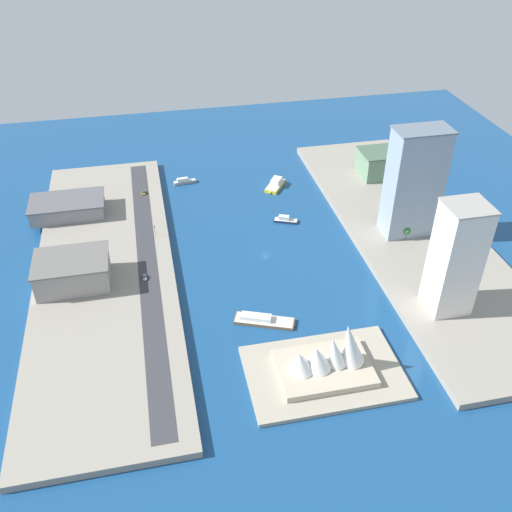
{
  "coord_description": "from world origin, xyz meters",
  "views": [
    {
      "loc": [
        57.76,
        246.33,
        180.33
      ],
      "look_at": [
        6.92,
        6.98,
        4.56
      ],
      "focal_mm": 39.92,
      "sensor_mm": 36.0,
      "label": 1
    }
  ],
  "objects_px": {
    "barge_flat_brown": "(262,320)",
    "taxi_yellow_cab": "(144,192)",
    "warehouse_low_gray": "(68,207)",
    "carpark_squat_concrete": "(73,271)",
    "patrol_launch_navy": "(285,220)",
    "tower_tall_glass": "(414,183)",
    "traffic_light_waterfront": "(155,229)",
    "hotel_broad_white": "(456,259)",
    "sedan_silver": "(144,277)",
    "terminal_long_green": "(383,163)",
    "ferry_yellow_fast": "(275,184)",
    "yacht_sleek_gray": "(185,181)",
    "opera_landmark": "(327,358)"
  },
  "relations": [
    {
      "from": "carpark_squat_concrete",
      "to": "patrol_launch_navy",
      "type": "bearing_deg",
      "value": -161.75
    },
    {
      "from": "ferry_yellow_fast",
      "to": "tower_tall_glass",
      "type": "distance_m",
      "value": 98.14
    },
    {
      "from": "yacht_sleek_gray",
      "to": "warehouse_low_gray",
      "type": "relative_size",
      "value": 0.37
    },
    {
      "from": "barge_flat_brown",
      "to": "ferry_yellow_fast",
      "type": "xyz_separation_m",
      "value": [
        -36.8,
        -125.74,
        0.59
      ]
    },
    {
      "from": "carpark_squat_concrete",
      "to": "terminal_long_green",
      "type": "distance_m",
      "value": 209.62
    },
    {
      "from": "barge_flat_brown",
      "to": "taxi_yellow_cab",
      "type": "bearing_deg",
      "value": -69.45
    },
    {
      "from": "ferry_yellow_fast",
      "to": "terminal_long_green",
      "type": "xyz_separation_m",
      "value": [
        -71.77,
        3.9,
        10.05
      ]
    },
    {
      "from": "tower_tall_glass",
      "to": "ferry_yellow_fast",
      "type": "bearing_deg",
      "value": -50.69
    },
    {
      "from": "tower_tall_glass",
      "to": "warehouse_low_gray",
      "type": "height_order",
      "value": "tower_tall_glass"
    },
    {
      "from": "terminal_long_green",
      "to": "traffic_light_waterfront",
      "type": "height_order",
      "value": "terminal_long_green"
    },
    {
      "from": "terminal_long_green",
      "to": "taxi_yellow_cab",
      "type": "bearing_deg",
      "value": -2.28
    },
    {
      "from": "ferry_yellow_fast",
      "to": "opera_landmark",
      "type": "relative_size",
      "value": 0.51
    },
    {
      "from": "tower_tall_glass",
      "to": "traffic_light_waterfront",
      "type": "distance_m",
      "value": 144.01
    },
    {
      "from": "patrol_launch_navy",
      "to": "tower_tall_glass",
      "type": "height_order",
      "value": "tower_tall_glass"
    },
    {
      "from": "patrol_launch_navy",
      "to": "hotel_broad_white",
      "type": "height_order",
      "value": "hotel_broad_white"
    },
    {
      "from": "ferry_yellow_fast",
      "to": "tower_tall_glass",
      "type": "bearing_deg",
      "value": 129.31
    },
    {
      "from": "carpark_squat_concrete",
      "to": "sedan_silver",
      "type": "height_order",
      "value": "carpark_squat_concrete"
    },
    {
      "from": "patrol_launch_navy",
      "to": "carpark_squat_concrete",
      "type": "xyz_separation_m",
      "value": [
        118.51,
        39.09,
        9.49
      ]
    },
    {
      "from": "terminal_long_green",
      "to": "hotel_broad_white",
      "type": "height_order",
      "value": "hotel_broad_white"
    },
    {
      "from": "barge_flat_brown",
      "to": "ferry_yellow_fast",
      "type": "bearing_deg",
      "value": -106.32
    },
    {
      "from": "taxi_yellow_cab",
      "to": "barge_flat_brown",
      "type": "bearing_deg",
      "value": 110.55
    },
    {
      "from": "yacht_sleek_gray",
      "to": "sedan_silver",
      "type": "height_order",
      "value": "sedan_silver"
    },
    {
      "from": "barge_flat_brown",
      "to": "carpark_squat_concrete",
      "type": "relative_size",
      "value": 0.8
    },
    {
      "from": "barge_flat_brown",
      "to": "sedan_silver",
      "type": "height_order",
      "value": "sedan_silver"
    },
    {
      "from": "warehouse_low_gray",
      "to": "taxi_yellow_cab",
      "type": "xyz_separation_m",
      "value": [
        -44.55,
        -15.22,
        -3.81
      ]
    },
    {
      "from": "barge_flat_brown",
      "to": "opera_landmark",
      "type": "bearing_deg",
      "value": 117.46
    },
    {
      "from": "warehouse_low_gray",
      "to": "opera_landmark",
      "type": "distance_m",
      "value": 187.0
    },
    {
      "from": "tower_tall_glass",
      "to": "carpark_squat_concrete",
      "type": "distance_m",
      "value": 183.29
    },
    {
      "from": "carpark_squat_concrete",
      "to": "traffic_light_waterfront",
      "type": "relative_size",
      "value": 5.57
    },
    {
      "from": "barge_flat_brown",
      "to": "patrol_launch_navy",
      "type": "distance_m",
      "value": 89.11
    },
    {
      "from": "barge_flat_brown",
      "to": "ferry_yellow_fast",
      "type": "relative_size",
      "value": 1.46
    },
    {
      "from": "warehouse_low_gray",
      "to": "yacht_sleek_gray",
      "type": "bearing_deg",
      "value": -157.3
    },
    {
      "from": "carpark_squat_concrete",
      "to": "hotel_broad_white",
      "type": "height_order",
      "value": "hotel_broad_white"
    },
    {
      "from": "yacht_sleek_gray",
      "to": "warehouse_low_gray",
      "type": "bearing_deg",
      "value": 22.7
    },
    {
      "from": "tower_tall_glass",
      "to": "carpark_squat_concrete",
      "type": "height_order",
      "value": "tower_tall_glass"
    },
    {
      "from": "barge_flat_brown",
      "to": "warehouse_low_gray",
      "type": "relative_size",
      "value": 0.67
    },
    {
      "from": "barge_flat_brown",
      "to": "hotel_broad_white",
      "type": "bearing_deg",
      "value": 172.95
    },
    {
      "from": "taxi_yellow_cab",
      "to": "tower_tall_glass",
      "type": "bearing_deg",
      "value": 152.72
    },
    {
      "from": "hotel_broad_white",
      "to": "taxi_yellow_cab",
      "type": "bearing_deg",
      "value": -45.97
    },
    {
      "from": "carpark_squat_concrete",
      "to": "sedan_silver",
      "type": "xyz_separation_m",
      "value": [
        -34.1,
        3.61,
        -6.35
      ]
    },
    {
      "from": "ferry_yellow_fast",
      "to": "barge_flat_brown",
      "type": "bearing_deg",
      "value": 73.68
    },
    {
      "from": "warehouse_low_gray",
      "to": "opera_landmark",
      "type": "xyz_separation_m",
      "value": [
        -111.81,
        149.88,
        0.91
      ]
    },
    {
      "from": "traffic_light_waterfront",
      "to": "opera_landmark",
      "type": "xyz_separation_m",
      "value": [
        -63.15,
        115.78,
        1.35
      ]
    },
    {
      "from": "hotel_broad_white",
      "to": "sedan_silver",
      "type": "bearing_deg",
      "value": -20.25
    },
    {
      "from": "hotel_broad_white",
      "to": "taxi_yellow_cab",
      "type": "distance_m",
      "value": 194.79
    },
    {
      "from": "barge_flat_brown",
      "to": "tower_tall_glass",
      "type": "distance_m",
      "value": 114.58
    },
    {
      "from": "barge_flat_brown",
      "to": "tower_tall_glass",
      "type": "height_order",
      "value": "tower_tall_glass"
    },
    {
      "from": "ferry_yellow_fast",
      "to": "taxi_yellow_cab",
      "type": "bearing_deg",
      "value": -1.58
    },
    {
      "from": "carpark_squat_concrete",
      "to": "taxi_yellow_cab",
      "type": "relative_size",
      "value": 7.73
    },
    {
      "from": "yacht_sleek_gray",
      "to": "hotel_broad_white",
      "type": "bearing_deg",
      "value": 124.85
    }
  ]
}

